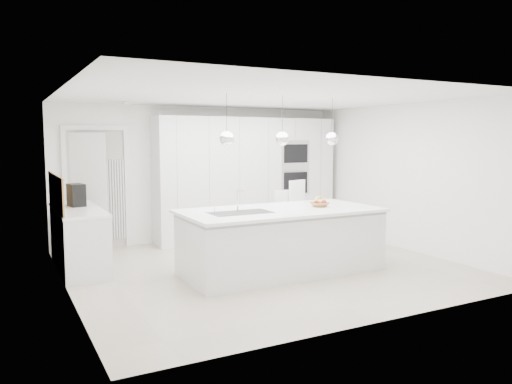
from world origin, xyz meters
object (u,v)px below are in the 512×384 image
fruit_bowl (319,204)px  island_base (282,242)px  espresso_machine (76,195)px  bar_stool_left (287,223)px  bar_stool_right (302,217)px

fruit_bowl → island_base: bearing=-178.8°
island_base → espresso_machine: 3.13m
fruit_bowl → espresso_machine: espresso_machine is taller
fruit_bowl → bar_stool_left: (-0.01, 0.91, -0.41)m
espresso_machine → fruit_bowl: bearing=-37.5°
fruit_bowl → bar_stool_left: bar_stool_left is taller
fruit_bowl → espresso_machine: bearing=151.6°
bar_stool_left → island_base: bearing=-124.0°
bar_stool_left → bar_stool_right: bar_stool_right is taller
espresso_machine → bar_stool_right: bearing=-22.9°
fruit_bowl → bar_stool_left: 1.00m
fruit_bowl → espresso_machine: 3.62m
island_base → bar_stool_left: (0.65, 0.92, 0.09)m
bar_stool_left → bar_stool_right: size_ratio=0.87×
island_base → bar_stool_left: size_ratio=2.68×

